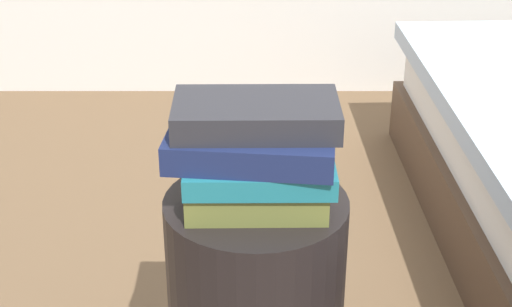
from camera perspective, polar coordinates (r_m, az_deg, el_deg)
name	(u,v)px	position (r m, az deg, el deg)	size (l,w,h in m)	color
book_olive	(255,186)	(1.45, -0.10, -2.42)	(0.25, 0.20, 0.05)	olive
book_teal	(259,165)	(1.42, 0.25, -0.81)	(0.27, 0.20, 0.04)	#1E727F
book_navy	(252,141)	(1.41, -0.28, 0.93)	(0.30, 0.21, 0.05)	#19234C
book_charcoal	(254,115)	(1.38, -0.13, 2.85)	(0.29, 0.16, 0.05)	#28282D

